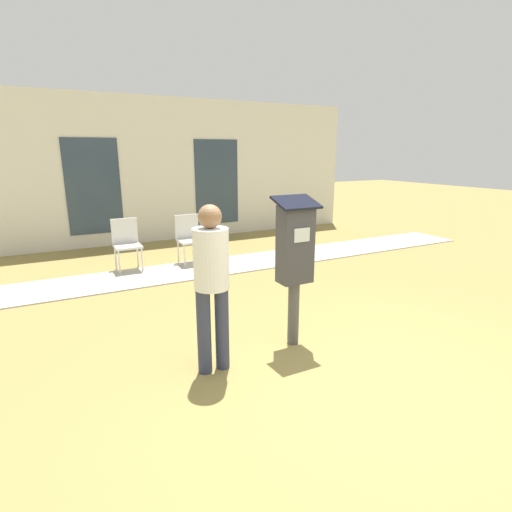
# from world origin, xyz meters

# --- Properties ---
(ground_plane) EXTENTS (40.00, 40.00, 0.00)m
(ground_plane) POSITION_xyz_m (0.00, 0.00, 0.00)
(ground_plane) COLOR olive
(sidewalk) EXTENTS (12.00, 1.10, 0.02)m
(sidewalk) POSITION_xyz_m (0.00, 4.14, 0.01)
(sidewalk) COLOR #B7B2A8
(sidewalk) RESTS_ON ground
(building_facade) EXTENTS (10.00, 0.26, 3.20)m
(building_facade) POSITION_xyz_m (0.00, 6.94, 1.60)
(building_facade) COLOR silver
(building_facade) RESTS_ON ground
(parking_meter) EXTENTS (0.44, 0.31, 1.59)m
(parking_meter) POSITION_xyz_m (-0.12, 1.02, 1.02)
(parking_meter) COLOR #4C4C4C
(parking_meter) RESTS_ON ground
(person_standing) EXTENTS (0.32, 0.32, 1.58)m
(person_standing) POSITION_xyz_m (-1.08, 0.91, 0.93)
(person_standing) COLOR #333851
(person_standing) RESTS_ON ground
(outdoor_chair_left) EXTENTS (0.44, 0.44, 0.90)m
(outdoor_chair_left) POSITION_xyz_m (-1.16, 4.73, 0.53)
(outdoor_chair_left) COLOR silver
(outdoor_chair_left) RESTS_ON ground
(outdoor_chair_middle) EXTENTS (0.44, 0.44, 0.90)m
(outdoor_chair_middle) POSITION_xyz_m (-0.06, 4.64, 0.53)
(outdoor_chair_middle) COLOR silver
(outdoor_chair_middle) RESTS_ON ground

